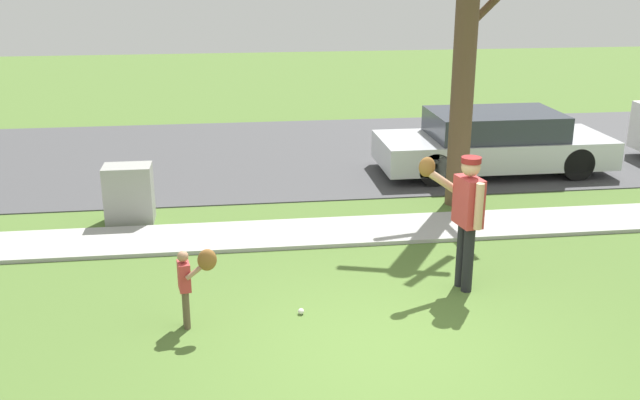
# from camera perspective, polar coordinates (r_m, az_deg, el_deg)

# --- Properties ---
(ground_plane) EXTENTS (48.00, 48.00, 0.00)m
(ground_plane) POSITION_cam_1_polar(r_m,az_deg,el_deg) (11.36, 1.09, -2.82)
(ground_plane) COLOR #4C6B2D
(sidewalk_strip) EXTENTS (36.00, 1.20, 0.06)m
(sidewalk_strip) POSITION_cam_1_polar(r_m,az_deg,el_deg) (11.44, 1.02, -2.50)
(sidewalk_strip) COLOR #A3A39E
(sidewalk_strip) RESTS_ON ground
(road_surface) EXTENTS (36.00, 6.80, 0.02)m
(road_surface) POSITION_cam_1_polar(r_m,az_deg,el_deg) (16.18, -1.61, 3.68)
(road_surface) COLOR #424244
(road_surface) RESTS_ON ground
(person_adult) EXTENTS (0.78, 0.62, 1.78)m
(person_adult) POSITION_cam_1_polar(r_m,az_deg,el_deg) (9.37, 11.30, -0.64)
(person_adult) COLOR black
(person_adult) RESTS_ON ground
(person_child) EXTENTS (0.48, 0.35, 1.00)m
(person_child) POSITION_cam_1_polar(r_m,az_deg,el_deg) (8.48, -10.07, -5.89)
(person_child) COLOR brown
(person_child) RESTS_ON ground
(baseball) EXTENTS (0.07, 0.07, 0.07)m
(baseball) POSITION_cam_1_polar(r_m,az_deg,el_deg) (8.92, -1.50, -8.74)
(baseball) COLOR white
(baseball) RESTS_ON ground
(utility_cabinet) EXTENTS (0.77, 0.52, 0.95)m
(utility_cabinet) POSITION_cam_1_polar(r_m,az_deg,el_deg) (12.23, -14.77, 0.48)
(utility_cabinet) COLOR gray
(utility_cabinet) RESTS_ON ground
(street_tree_near) EXTENTS (1.85, 1.88, 5.37)m
(street_tree_near) POSITION_cam_1_polar(r_m,az_deg,el_deg) (12.48, 11.38, 12.24)
(street_tree_near) COLOR brown
(street_tree_near) RESTS_ON ground
(parked_sedan_silver) EXTENTS (4.60, 1.80, 1.23)m
(parked_sedan_silver) POSITION_cam_1_polar(r_m,az_deg,el_deg) (15.00, 13.44, 4.42)
(parked_sedan_silver) COLOR silver
(parked_sedan_silver) RESTS_ON road_surface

